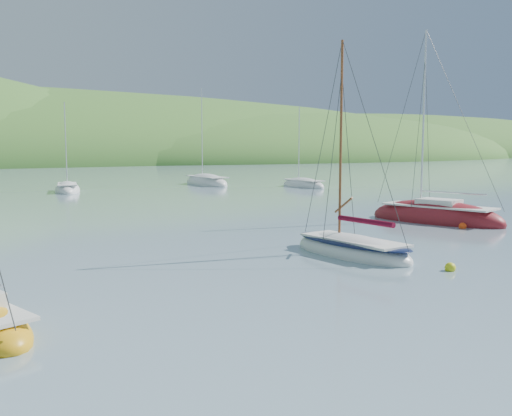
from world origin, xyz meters
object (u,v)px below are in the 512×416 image
daysailer_white (352,250)px  distant_sloop_d (303,186)px  distant_sloop_a (67,190)px  distant_sloop_b (206,183)px  sloop_red (436,218)px

daysailer_white → distant_sloop_d: bearing=52.7°
daysailer_white → distant_sloop_a: size_ratio=0.99×
distant_sloop_b → distant_sloop_d: 12.31m
distant_sloop_a → distant_sloop_b: bearing=18.8°
distant_sloop_a → distant_sloop_b: distant_sloop_b is taller
distant_sloop_a → distant_sloop_b: size_ratio=0.79×
sloop_red → distant_sloop_b: 38.77m
daysailer_white → distant_sloop_b: 46.74m
sloop_red → distant_sloop_a: bearing=96.6°
sloop_red → distant_sloop_d: bearing=54.8°
sloop_red → distant_sloop_a: (-15.63, 36.39, -0.06)m
sloop_red → distant_sloop_b: bearing=71.0°
sloop_red → distant_sloop_a: sloop_red is taller
distant_sloop_d → distant_sloop_b: bearing=129.7°
distant_sloop_d → daysailer_white: bearing=-124.6°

